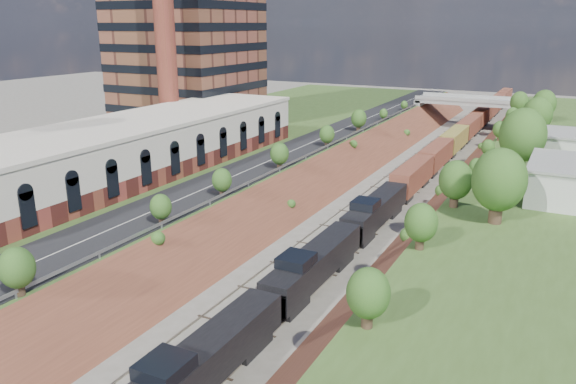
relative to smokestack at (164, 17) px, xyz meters
name	(u,v)px	position (x,y,z in m)	size (l,w,h in m)	color
platform_left	(201,155)	(3.00, 4.00, -22.50)	(44.00, 180.00, 5.00)	#3E5824
embankment_left	(319,186)	(25.00, 4.00, -25.00)	(7.07, 180.00, 7.07)	brown
embankment_right	(466,206)	(47.00, 4.00, -25.00)	(7.07, 180.00, 7.07)	brown
rail_left_track	(371,192)	(33.40, 4.00, -24.91)	(1.58, 180.00, 0.18)	gray
rail_right_track	(406,197)	(38.60, 4.00, -24.91)	(1.58, 180.00, 0.18)	gray
road	(293,151)	(20.50, 4.00, -19.95)	(8.00, 180.00, 0.10)	black
guardrail	(317,150)	(24.60, 3.80, -19.45)	(0.10, 171.00, 0.70)	#99999E
commercial_building	(131,148)	(8.00, -18.00, -16.49)	(14.30, 62.30, 7.00)	maroon
smokestack	(164,17)	(0.00, 0.00, 0.00)	(3.20, 3.20, 40.00)	maroon
overpass	(469,107)	(36.00, 66.00, -20.08)	(24.50, 8.30, 7.40)	gray
white_building_near	(573,182)	(59.50, -4.00, -18.00)	(9.00, 12.00, 4.00)	silver
white_building_far	(573,147)	(59.00, 18.00, -18.20)	(8.00, 10.00, 3.60)	silver
tree_right_large	(499,180)	(53.00, -16.00, -15.62)	(5.25, 5.25, 7.61)	#473323
tree_left_crest	(131,219)	(24.20, -36.00, -17.96)	(2.45, 2.45, 3.55)	#473323
freight_train	(454,140)	(38.60, 36.91, -22.51)	(2.82, 174.77, 4.55)	black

